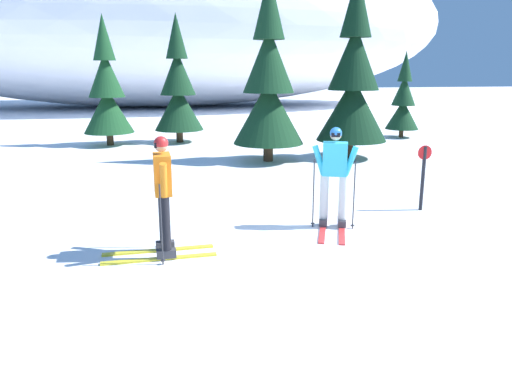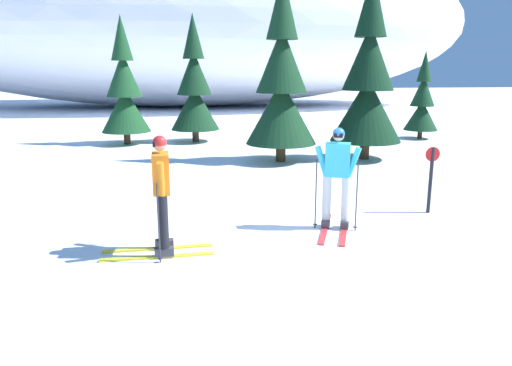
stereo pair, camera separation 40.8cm
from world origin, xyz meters
name	(u,v)px [view 1 (the left image)]	position (x,y,z in m)	size (l,w,h in m)	color
ground_plane	(304,249)	(0.00, 0.00, 0.00)	(120.00, 120.00, 0.00)	white
skier_orange_jacket	(163,194)	(-2.10, 0.15, 0.95)	(1.69, 0.82, 1.79)	gold
skier_cyan_jacket	(334,176)	(0.80, 0.97, 0.92)	(0.96, 1.70, 1.76)	red
pine_tree_far_left	(107,92)	(-4.06, 11.34, 1.91)	(1.76, 1.76, 4.56)	#47301E
pine_tree_center_left	(178,90)	(-1.55, 11.62, 1.96)	(1.80, 1.80, 4.67)	#47301E
pine_tree_center	(269,85)	(0.95, 7.28, 2.25)	(2.08, 2.08, 5.38)	#47301E
pine_tree_center_right	(353,82)	(3.57, 7.35, 2.31)	(2.13, 2.13, 5.52)	#47301E
pine_tree_far_right	(403,102)	(7.28, 11.37, 1.42)	(1.31, 1.31, 3.38)	#47301E
snow_ridge_background	(157,21)	(-2.40, 29.73, 5.96)	(41.87, 18.02, 11.92)	white
trail_marker_post	(423,173)	(2.85, 1.66, 0.74)	(0.28, 0.07, 1.29)	black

